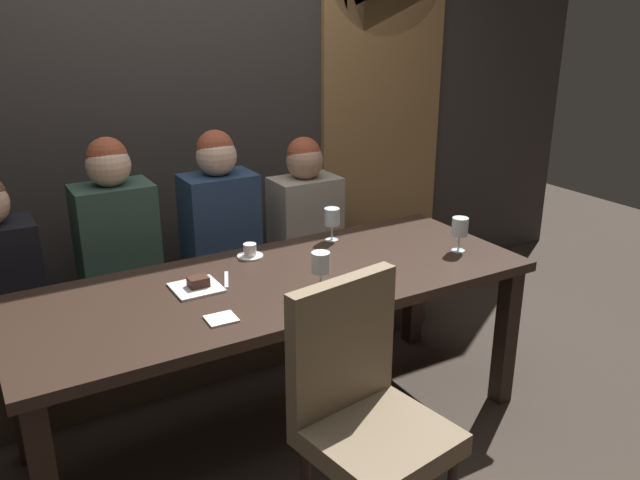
# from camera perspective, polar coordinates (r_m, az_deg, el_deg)

# --- Properties ---
(ground) EXTENTS (9.00, 9.00, 0.00)m
(ground) POSITION_cam_1_polar(r_m,az_deg,el_deg) (3.13, -3.43, -15.98)
(ground) COLOR #382D26
(back_wall_tiled) EXTENTS (6.00, 0.12, 3.00)m
(back_wall_tiled) POSITION_cam_1_polar(r_m,az_deg,el_deg) (3.69, -12.92, 14.24)
(back_wall_tiled) COLOR #383330
(back_wall_tiled) RESTS_ON ground
(arched_door) EXTENTS (0.90, 0.05, 2.55)m
(arched_door) POSITION_cam_1_polar(r_m,az_deg,el_deg) (4.25, 5.55, 13.49)
(arched_door) COLOR olive
(arched_door) RESTS_ON ground
(dining_table) EXTENTS (2.20, 0.84, 0.74)m
(dining_table) POSITION_cam_1_polar(r_m,az_deg,el_deg) (2.80, -3.70, -5.08)
(dining_table) COLOR black
(dining_table) RESTS_ON ground
(banquette_bench) EXTENTS (2.50, 0.44, 0.45)m
(banquette_bench) POSITION_cam_1_polar(r_m,az_deg,el_deg) (3.56, -8.71, -7.12)
(banquette_bench) COLOR #4A3C2E
(banquette_bench) RESTS_ON ground
(chair_near_side) EXTENTS (0.50, 0.50, 0.98)m
(chair_near_side) POSITION_cam_1_polar(r_m,az_deg,el_deg) (2.28, 3.77, -14.10)
(chair_near_side) COLOR #302119
(chair_near_side) RESTS_ON ground
(diner_bearded) EXTENTS (0.36, 0.24, 0.83)m
(diner_bearded) POSITION_cam_1_polar(r_m,az_deg,el_deg) (3.19, -17.48, 0.85)
(diner_bearded) COLOR #2D473D
(diner_bearded) RESTS_ON banquette_bench
(diner_far_end) EXTENTS (0.36, 0.24, 0.82)m
(diner_far_end) POSITION_cam_1_polar(r_m,az_deg,el_deg) (3.31, -8.79, 2.16)
(diner_far_end) COLOR navy
(diner_far_end) RESTS_ON banquette_bench
(diner_near_end) EXTENTS (0.36, 0.24, 0.73)m
(diner_near_end) POSITION_cam_1_polar(r_m,az_deg,el_deg) (3.55, -1.32, 2.87)
(diner_near_end) COLOR #9E9384
(diner_near_end) RESTS_ON banquette_bench
(wine_glass_end_left) EXTENTS (0.08, 0.08, 0.16)m
(wine_glass_end_left) POSITION_cam_1_polar(r_m,az_deg,el_deg) (3.17, 1.05, 1.97)
(wine_glass_end_left) COLOR silver
(wine_glass_end_left) RESTS_ON dining_table
(wine_glass_far_left) EXTENTS (0.08, 0.08, 0.16)m
(wine_glass_far_left) POSITION_cam_1_polar(r_m,az_deg,el_deg) (3.10, 12.16, 1.07)
(wine_glass_far_left) COLOR silver
(wine_glass_far_left) RESTS_ON dining_table
(wine_glass_center_front) EXTENTS (0.08, 0.08, 0.16)m
(wine_glass_center_front) POSITION_cam_1_polar(r_m,az_deg,el_deg) (2.61, 0.06, -2.15)
(wine_glass_center_front) COLOR silver
(wine_glass_center_front) RESTS_ON dining_table
(espresso_cup) EXTENTS (0.12, 0.12, 0.06)m
(espresso_cup) POSITION_cam_1_polar(r_m,az_deg,el_deg) (3.00, -6.16, -1.02)
(espresso_cup) COLOR white
(espresso_cup) RESTS_ON dining_table
(dessert_plate) EXTENTS (0.19, 0.19, 0.05)m
(dessert_plate) POSITION_cam_1_polar(r_m,az_deg,el_deg) (2.71, -10.73, -3.94)
(dessert_plate) COLOR white
(dessert_plate) RESTS_ON dining_table
(fork_on_table) EXTENTS (0.08, 0.16, 0.01)m
(fork_on_table) POSITION_cam_1_polar(r_m,az_deg,el_deg) (2.77, -8.21, -3.46)
(fork_on_table) COLOR silver
(fork_on_table) RESTS_ON dining_table
(folded_napkin) EXTENTS (0.11, 0.10, 0.01)m
(folded_napkin) POSITION_cam_1_polar(r_m,az_deg,el_deg) (2.44, -8.65, -6.86)
(folded_napkin) COLOR silver
(folded_napkin) RESTS_ON dining_table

